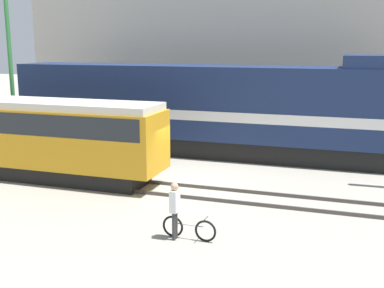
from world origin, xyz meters
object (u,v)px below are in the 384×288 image
object	(u,v)px
freight_locomotive	(201,108)
utility_pole_left	(11,71)
bicycle	(189,229)
person	(175,205)
streetcar	(24,133)

from	to	relation	value
freight_locomotive	utility_pole_left	xyz separation A→B (m)	(-9.28, -3.41, 2.00)
bicycle	person	xyz separation A→B (m)	(-0.41, -0.13, 0.76)
utility_pole_left	streetcar	bearing A→B (deg)	-46.73
bicycle	utility_pole_left	distance (m)	15.31
freight_locomotive	streetcar	xyz separation A→B (m)	(-6.07, -6.83, -0.50)
bicycle	streetcar	bearing A→B (deg)	154.56
freight_locomotive	person	bearing A→B (deg)	-76.20
bicycle	person	distance (m)	0.88
freight_locomotive	streetcar	distance (m)	9.15
utility_pole_left	freight_locomotive	bearing A→B (deg)	20.19
person	utility_pole_left	xyz separation A→B (m)	(-12.08, 7.96, 3.39)
freight_locomotive	streetcar	size ratio (longest dim) A/B	1.59
bicycle	utility_pole_left	size ratio (longest dim) A/B	0.20
utility_pole_left	bicycle	bearing A→B (deg)	-32.08
streetcar	bicycle	xyz separation A→B (m)	(9.28, -4.41, -1.65)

